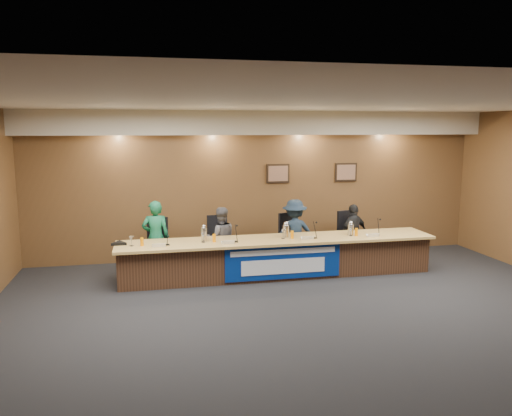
% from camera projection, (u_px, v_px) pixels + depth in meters
% --- Properties ---
extents(floor, '(10.00, 10.00, 0.00)m').
position_uv_depth(floor, '(318.00, 322.00, 7.41)').
color(floor, black).
rests_on(floor, ground).
extents(ceiling, '(10.00, 8.00, 0.04)m').
position_uv_depth(ceiling, '(323.00, 102.00, 6.90)').
color(ceiling, silver).
rests_on(ceiling, wall_back).
extents(wall_back, '(10.00, 0.04, 3.20)m').
position_uv_depth(wall_back, '(260.00, 185.00, 11.01)').
color(wall_back, brown).
rests_on(wall_back, floor).
extents(soffit, '(10.00, 0.50, 0.50)m').
position_uv_depth(soffit, '(263.00, 123.00, 10.56)').
color(soffit, beige).
rests_on(soffit, wall_back).
extents(dais_body, '(6.00, 0.80, 0.70)m').
position_uv_depth(dais_body, '(278.00, 258.00, 9.67)').
color(dais_body, '#412718').
rests_on(dais_body, floor).
extents(dais_top, '(6.10, 0.95, 0.05)m').
position_uv_depth(dais_top, '(279.00, 240.00, 9.56)').
color(dais_top, tan).
rests_on(dais_top, dais_body).
extents(banner, '(2.20, 0.02, 0.65)m').
position_uv_depth(banner, '(283.00, 262.00, 9.26)').
color(banner, navy).
rests_on(banner, dais_body).
extents(banner_text_upper, '(2.00, 0.01, 0.10)m').
position_uv_depth(banner_text_upper, '(284.00, 252.00, 9.22)').
color(banner_text_upper, silver).
rests_on(banner_text_upper, banner).
extents(banner_text_lower, '(1.60, 0.01, 0.28)m').
position_uv_depth(banner_text_lower, '(284.00, 266.00, 9.26)').
color(banner_text_lower, silver).
rests_on(banner_text_lower, banner).
extents(wall_photo_left, '(0.52, 0.04, 0.42)m').
position_uv_depth(wall_photo_left, '(278.00, 173.00, 11.03)').
color(wall_photo_left, black).
rests_on(wall_photo_left, wall_back).
extents(wall_photo_right, '(0.52, 0.04, 0.42)m').
position_uv_depth(wall_photo_right, '(346.00, 172.00, 11.36)').
color(wall_photo_right, black).
rests_on(wall_photo_right, wall_back).
extents(panelist_a, '(0.55, 0.38, 1.46)m').
position_uv_depth(panelist_a, '(156.00, 237.00, 9.74)').
color(panelist_a, '#135B3A').
rests_on(panelist_a, floor).
extents(panelist_b, '(0.64, 0.50, 1.29)m').
position_uv_depth(panelist_b, '(221.00, 239.00, 10.02)').
color(panelist_b, '#4F4D53').
rests_on(panelist_b, floor).
extents(panelist_c, '(0.91, 0.54, 1.39)m').
position_uv_depth(panelist_c, '(294.00, 233.00, 10.33)').
color(panelist_c, '#152334').
rests_on(panelist_c, floor).
extents(panelist_d, '(0.80, 0.57, 1.25)m').
position_uv_depth(panelist_d, '(354.00, 233.00, 10.61)').
color(panelist_d, black).
rests_on(panelist_d, floor).
extents(office_chair_a, '(0.56, 0.56, 0.08)m').
position_uv_depth(office_chair_a, '(156.00, 249.00, 9.88)').
color(office_chair_a, black).
rests_on(office_chair_a, floor).
extents(office_chair_b, '(0.53, 0.53, 0.08)m').
position_uv_depth(office_chair_b, '(220.00, 245.00, 10.14)').
color(office_chair_b, black).
rests_on(office_chair_b, floor).
extents(office_chair_c, '(0.61, 0.61, 0.08)m').
position_uv_depth(office_chair_c, '(293.00, 242.00, 10.46)').
color(office_chair_c, black).
rests_on(office_chair_c, floor).
extents(office_chair_d, '(0.60, 0.60, 0.08)m').
position_uv_depth(office_chair_d, '(351.00, 239.00, 10.73)').
color(office_chair_d, black).
rests_on(office_chair_d, floor).
extents(nameplate_a, '(0.24, 0.08, 0.10)m').
position_uv_depth(nameplate_a, '(159.00, 245.00, 8.83)').
color(nameplate_a, white).
rests_on(nameplate_a, dais_top).
extents(microphone_a, '(0.07, 0.07, 0.02)m').
position_uv_depth(microphone_a, '(168.00, 245.00, 9.01)').
color(microphone_a, black).
rests_on(microphone_a, dais_top).
extents(juice_glass_a, '(0.06, 0.06, 0.15)m').
position_uv_depth(juice_glass_a, '(142.00, 242.00, 8.93)').
color(juice_glass_a, orange).
rests_on(juice_glass_a, dais_top).
extents(water_glass_a, '(0.08, 0.08, 0.18)m').
position_uv_depth(water_glass_a, '(131.00, 241.00, 8.93)').
color(water_glass_a, silver).
rests_on(water_glass_a, dais_top).
extents(nameplate_b, '(0.24, 0.08, 0.10)m').
position_uv_depth(nameplate_b, '(228.00, 242.00, 9.07)').
color(nameplate_b, white).
rests_on(nameplate_b, dais_top).
extents(microphone_b, '(0.07, 0.07, 0.02)m').
position_uv_depth(microphone_b, '(236.00, 241.00, 9.26)').
color(microphone_b, black).
rests_on(microphone_b, dais_top).
extents(juice_glass_b, '(0.06, 0.06, 0.15)m').
position_uv_depth(juice_glass_b, '(214.00, 238.00, 9.25)').
color(juice_glass_b, orange).
rests_on(juice_glass_b, dais_top).
extents(water_glass_b, '(0.08, 0.08, 0.18)m').
position_uv_depth(water_glass_b, '(203.00, 238.00, 9.22)').
color(water_glass_b, silver).
rests_on(water_glass_b, dais_top).
extents(nameplate_c, '(0.24, 0.08, 0.10)m').
position_uv_depth(nameplate_c, '(308.00, 237.00, 9.43)').
color(nameplate_c, white).
rests_on(nameplate_c, dais_top).
extents(microphone_c, '(0.07, 0.07, 0.02)m').
position_uv_depth(microphone_c, '(314.00, 238.00, 9.57)').
color(microphone_c, black).
rests_on(microphone_c, dais_top).
extents(juice_glass_c, '(0.06, 0.06, 0.15)m').
position_uv_depth(juice_glass_c, '(292.00, 235.00, 9.54)').
color(juice_glass_c, orange).
rests_on(juice_glass_c, dais_top).
extents(water_glass_c, '(0.08, 0.08, 0.18)m').
position_uv_depth(water_glass_c, '(283.00, 234.00, 9.53)').
color(water_glass_c, silver).
rests_on(water_glass_c, dais_top).
extents(nameplate_d, '(0.24, 0.08, 0.10)m').
position_uv_depth(nameplate_d, '(373.00, 235.00, 9.67)').
color(nameplate_d, white).
rests_on(nameplate_d, dais_top).
extents(microphone_d, '(0.07, 0.07, 0.02)m').
position_uv_depth(microphone_d, '(377.00, 234.00, 9.87)').
color(microphone_d, black).
rests_on(microphone_d, dais_top).
extents(juice_glass_d, '(0.06, 0.06, 0.15)m').
position_uv_depth(juice_glass_d, '(356.00, 232.00, 9.78)').
color(juice_glass_d, orange).
rests_on(juice_glass_d, dais_top).
extents(water_glass_d, '(0.08, 0.08, 0.18)m').
position_uv_depth(water_glass_d, '(351.00, 231.00, 9.77)').
color(water_glass_d, silver).
rests_on(water_glass_d, dais_top).
extents(carafe_left, '(0.11, 0.11, 0.26)m').
position_uv_depth(carafe_left, '(204.00, 234.00, 9.32)').
color(carafe_left, silver).
rests_on(carafe_left, dais_top).
extents(carafe_mid, '(0.13, 0.13, 0.23)m').
position_uv_depth(carafe_mid, '(286.00, 231.00, 9.67)').
color(carafe_mid, silver).
rests_on(carafe_mid, dais_top).
extents(carafe_right, '(0.12, 0.12, 0.22)m').
position_uv_depth(carafe_right, '(351.00, 230.00, 9.84)').
color(carafe_right, silver).
rests_on(carafe_right, dais_top).
extents(speakerphone, '(0.32, 0.32, 0.05)m').
position_uv_depth(speakerphone, '(119.00, 243.00, 9.04)').
color(speakerphone, black).
rests_on(speakerphone, dais_top).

